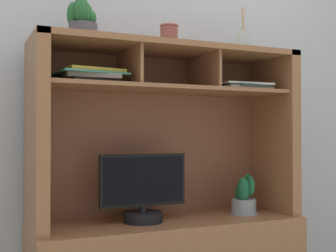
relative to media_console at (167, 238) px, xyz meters
The scene contains 9 objects.
back_wall 1.00m from the media_console, 90.00° to the left, with size 6.00×0.02×2.80m, color #B1B4B8.
media_console is the anchor object (origin of this frame).
tv_monitor 0.29m from the media_console, 169.70° to the right, with size 0.46×0.20×0.35m.
potted_orchid 0.50m from the media_console, ahead, with size 0.16×0.16×0.22m.
magazine_stack_left 0.93m from the media_console, behind, with size 0.35×0.32×0.07m.
magazine_stack_centre 0.92m from the media_console, ahead, with size 0.31×0.26×0.04m.
diffuser_bottle 1.16m from the media_console, ahead, with size 0.07×0.07×0.26m.
potted_succulent 1.19m from the media_console, behind, with size 0.16×0.16×0.20m.
ceramic_vase 1.07m from the media_console, 90.00° to the right, with size 0.10×0.10×0.11m.
Camera 1 is at (-0.99, -2.22, 0.99)m, focal length 49.16 mm.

